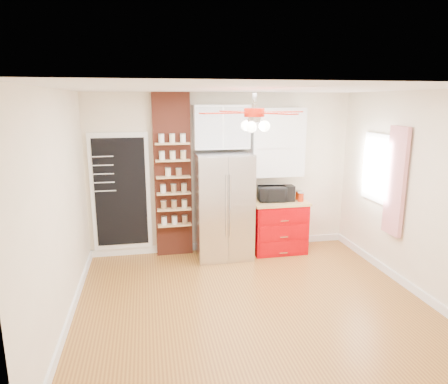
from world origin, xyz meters
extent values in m
plane|color=olive|center=(0.00, 0.00, 0.00)|extent=(4.50, 4.50, 0.00)
plane|color=white|center=(0.00, 0.00, 2.70)|extent=(4.50, 4.50, 0.00)
cube|color=#F4E5C4|center=(0.00, 2.00, 1.35)|extent=(4.50, 0.02, 2.70)
cube|color=#F4E5C4|center=(0.00, -2.00, 1.35)|extent=(4.50, 0.02, 2.70)
cube|color=#F4E5C4|center=(-2.25, 0.00, 1.35)|extent=(0.02, 4.00, 2.70)
cube|color=#F4E5C4|center=(2.25, 0.00, 1.35)|extent=(0.02, 4.00, 2.70)
cube|color=white|center=(-1.70, 1.97, 1.10)|extent=(0.95, 0.04, 1.95)
cube|color=black|center=(-1.70, 1.95, 1.10)|extent=(0.82, 0.02, 1.78)
cube|color=maroon|center=(-0.85, 1.92, 1.35)|extent=(0.60, 0.16, 2.70)
cube|color=silver|center=(-0.05, 1.63, 0.88)|extent=(0.90, 0.70, 1.75)
cube|color=white|center=(-0.05, 1.82, 2.15)|extent=(0.90, 0.35, 0.70)
cube|color=#B10006|center=(0.92, 1.68, 0.43)|extent=(0.90, 0.60, 0.86)
cube|color=tan|center=(0.92, 1.68, 0.88)|extent=(0.94, 0.64, 0.04)
cube|color=white|center=(0.92, 1.85, 1.88)|extent=(0.90, 0.30, 1.15)
cube|color=white|center=(2.23, 0.90, 1.55)|extent=(0.04, 0.75, 1.05)
cube|color=red|center=(2.18, 0.35, 1.45)|extent=(0.06, 0.40, 1.55)
cylinder|color=silver|center=(0.00, 0.00, 2.55)|extent=(0.05, 0.05, 0.20)
cylinder|color=#A81A0A|center=(0.00, 0.00, 2.43)|extent=(0.24, 0.24, 0.10)
sphere|color=white|center=(0.00, 0.00, 2.27)|extent=(0.13, 0.13, 0.13)
imported|color=black|center=(0.80, 1.69, 1.03)|extent=(0.48, 0.35, 0.25)
cube|color=black|center=(1.09, 1.65, 1.03)|extent=(0.16, 0.22, 0.27)
cylinder|color=#A82409|center=(1.27, 1.57, 0.97)|extent=(0.12, 0.12, 0.14)
cylinder|color=#BF320A|center=(1.29, 1.72, 0.97)|extent=(0.13, 0.13, 0.14)
cylinder|color=beige|center=(-0.93, 1.80, 1.44)|extent=(0.11, 0.11, 0.13)
cylinder|color=#916A4A|center=(-0.76, 1.77, 1.43)|extent=(0.11, 0.11, 0.12)
camera|label=1|loc=(-1.26, -4.60, 2.57)|focal=32.00mm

